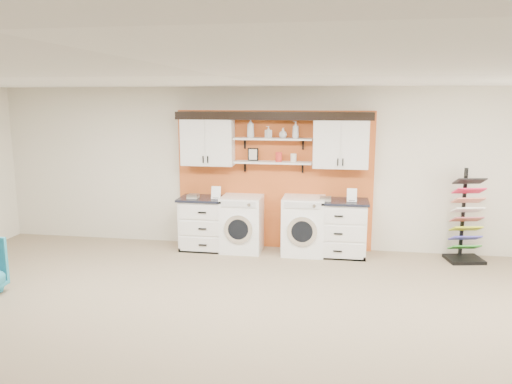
% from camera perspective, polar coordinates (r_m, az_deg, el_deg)
% --- Properties ---
extents(floor, '(10.00, 10.00, 0.00)m').
position_cam_1_polar(floor, '(5.35, -3.71, -18.42)').
color(floor, '#836E58').
rests_on(floor, ground).
extents(ceiling, '(10.00, 10.00, 0.00)m').
position_cam_1_polar(ceiling, '(4.68, -4.13, 13.11)').
color(ceiling, white).
rests_on(ceiling, wall_back).
extents(wall_back, '(10.00, 0.00, 10.00)m').
position_cam_1_polar(wall_back, '(8.70, 2.10, 2.71)').
color(wall_back, beige).
rests_on(wall_back, floor).
extents(accent_panel, '(3.40, 0.07, 2.40)m').
position_cam_1_polar(accent_panel, '(8.70, 2.07, 1.38)').
color(accent_panel, '#C15520').
rests_on(accent_panel, wall_back).
extents(upper_cabinet_left, '(0.90, 0.35, 0.84)m').
position_cam_1_polar(upper_cabinet_left, '(8.66, -5.52, 5.83)').
color(upper_cabinet_left, white).
rests_on(upper_cabinet_left, wall_back).
extents(upper_cabinet_right, '(0.90, 0.35, 0.84)m').
position_cam_1_polar(upper_cabinet_right, '(8.38, 9.67, 5.57)').
color(upper_cabinet_right, white).
rests_on(upper_cabinet_right, wall_back).
extents(shelf_lower, '(1.32, 0.28, 0.03)m').
position_cam_1_polar(shelf_lower, '(8.49, 1.94, 3.40)').
color(shelf_lower, white).
rests_on(shelf_lower, wall_back).
extents(shelf_upper, '(1.32, 0.28, 0.03)m').
position_cam_1_polar(shelf_upper, '(8.45, 1.96, 6.09)').
color(shelf_upper, white).
rests_on(shelf_upper, wall_back).
extents(crown_molding, '(3.30, 0.41, 0.13)m').
position_cam_1_polar(crown_molding, '(8.44, 1.98, 8.79)').
color(crown_molding, black).
rests_on(crown_molding, wall_back).
extents(picture_frame, '(0.18, 0.02, 0.22)m').
position_cam_1_polar(picture_frame, '(8.57, -0.34, 4.32)').
color(picture_frame, black).
rests_on(picture_frame, shelf_lower).
extents(canister_red, '(0.11, 0.11, 0.16)m').
position_cam_1_polar(canister_red, '(8.47, 2.62, 4.02)').
color(canister_red, red).
rests_on(canister_red, shelf_lower).
extents(canister_cream, '(0.10, 0.10, 0.14)m').
position_cam_1_polar(canister_cream, '(8.44, 4.30, 3.92)').
color(canister_cream, silver).
rests_on(canister_cream, shelf_lower).
extents(base_cabinet_left, '(0.94, 0.66, 0.92)m').
position_cam_1_polar(base_cabinet_left, '(8.75, -5.61, -3.57)').
color(base_cabinet_left, white).
rests_on(base_cabinet_left, floor).
extents(base_cabinet_right, '(0.97, 0.66, 0.95)m').
position_cam_1_polar(base_cabinet_right, '(8.46, 9.38, -4.05)').
color(base_cabinet_right, white).
rests_on(base_cabinet_right, floor).
extents(washer, '(0.68, 0.71, 0.96)m').
position_cam_1_polar(washer, '(8.61, -1.60, -3.62)').
color(washer, white).
rests_on(washer, floor).
extents(dryer, '(0.70, 0.71, 0.98)m').
position_cam_1_polar(dryer, '(8.47, 5.45, -3.83)').
color(dryer, white).
rests_on(dryer, floor).
extents(sample_rack, '(0.62, 0.55, 1.50)m').
position_cam_1_polar(sample_rack, '(8.74, 22.83, -4.14)').
color(sample_rack, black).
rests_on(sample_rack, floor).
extents(soap_bottle_a, '(0.18, 0.18, 0.32)m').
position_cam_1_polar(soap_bottle_a, '(8.49, -0.62, 7.32)').
color(soap_bottle_a, silver).
rests_on(soap_bottle_a, shelf_upper).
extents(soap_bottle_b, '(0.13, 0.13, 0.20)m').
position_cam_1_polar(soap_bottle_b, '(8.45, 1.43, 6.87)').
color(soap_bottle_b, silver).
rests_on(soap_bottle_b, shelf_upper).
extents(soap_bottle_c, '(0.17, 0.17, 0.17)m').
position_cam_1_polar(soap_bottle_c, '(8.42, 3.11, 6.75)').
color(soap_bottle_c, silver).
rests_on(soap_bottle_c, shelf_upper).
extents(soap_bottle_d, '(0.15, 0.15, 0.28)m').
position_cam_1_polar(soap_bottle_d, '(8.40, 4.54, 7.11)').
color(soap_bottle_d, silver).
rests_on(soap_bottle_d, shelf_upper).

